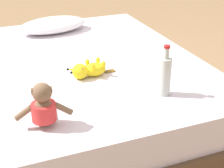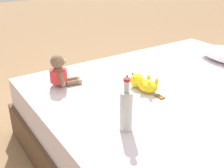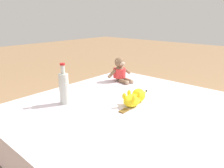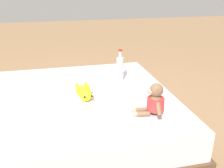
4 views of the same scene
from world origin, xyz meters
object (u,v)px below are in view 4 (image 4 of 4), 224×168
bed (52,124)px  plush_monkey (154,102)px  plush_yellow_creature (84,92)px  glass_bottle (120,68)px

bed → plush_monkey: size_ratio=7.26×
bed → plush_yellow_creature: 0.41m
plush_monkey → bed: bearing=58.6°
bed → glass_bottle: glass_bottle is taller
bed → plush_monkey: (-0.45, -0.73, 0.35)m
bed → glass_bottle: bearing=-68.4°
plush_monkey → glass_bottle: bearing=4.9°
bed → plush_yellow_creature: bearing=-103.0°
bed → glass_bottle: 0.81m
glass_bottle → bed: bearing=111.6°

